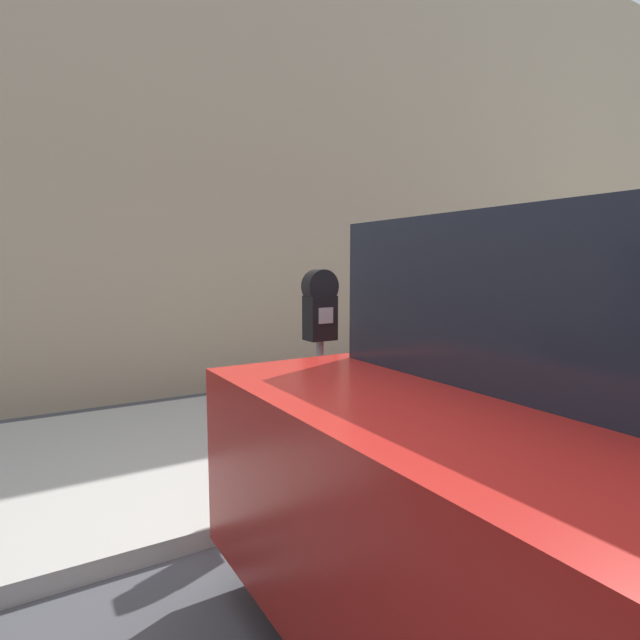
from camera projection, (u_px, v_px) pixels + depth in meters
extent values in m
plane|color=#47474C|center=(352.00, 606.00, 2.33)|extent=(60.00, 60.00, 0.00)
cube|color=#ADAAA3|center=(205.00, 447.00, 4.20)|extent=(24.00, 2.80, 0.12)
cube|color=tan|center=(139.00, 101.00, 5.64)|extent=(24.00, 0.30, 6.86)
cylinder|color=slate|center=(320.00, 409.00, 3.43)|extent=(0.05, 0.05, 0.96)
cube|color=black|center=(320.00, 318.00, 3.36)|extent=(0.20, 0.15, 0.30)
cube|color=gray|center=(326.00, 316.00, 3.29)|extent=(0.11, 0.01, 0.11)
cylinder|color=black|center=(320.00, 286.00, 3.34)|extent=(0.23, 0.12, 0.23)
cylinder|color=black|center=(640.00, 410.00, 4.32)|extent=(0.68, 0.23, 0.67)
cylinder|color=black|center=(370.00, 488.00, 2.81)|extent=(0.68, 0.23, 0.67)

